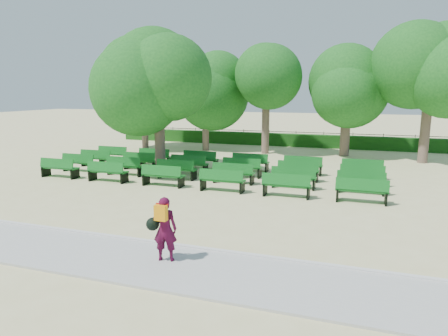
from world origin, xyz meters
TOP-DOWN VIEW (x-y plane):
  - ground at (0.00, 0.00)m, footprint 120.00×120.00m
  - paving at (0.00, -7.40)m, footprint 30.00×2.20m
  - curb at (0.00, -6.25)m, footprint 30.00×0.12m
  - hedge at (0.00, 14.00)m, footprint 26.00×0.70m
  - fence at (0.00, 14.40)m, footprint 26.00×0.10m
  - tree_line at (0.00, 10.00)m, footprint 21.80×6.80m
  - bench_array at (-1.04, 1.91)m, footprint 1.84×0.62m
  - tree_among at (-3.65, 2.01)m, footprint 4.52×4.52m
  - person at (1.27, -7.17)m, footprint 0.75×0.49m

SIDE VIEW (x-z plane):
  - ground at x=0.00m, z-range 0.00..0.00m
  - fence at x=0.00m, z-range -0.51..0.51m
  - tree_line at x=0.00m, z-range -3.52..3.52m
  - paving at x=0.00m, z-range 0.00..0.06m
  - curb at x=0.00m, z-range 0.00..0.10m
  - bench_array at x=-1.04m, z-range -0.48..0.67m
  - hedge at x=0.00m, z-range 0.00..0.90m
  - person at x=1.27m, z-range 0.09..1.62m
  - tree_among at x=-3.65m, z-range 1.24..7.84m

